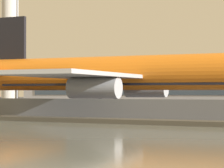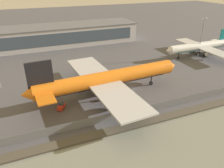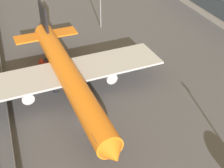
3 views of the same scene
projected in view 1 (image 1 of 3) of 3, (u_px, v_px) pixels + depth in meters
name	position (u px, v px, depth m)	size (l,w,h in m)	color
ground_plane	(194.00, 116.00, 74.85)	(500.00, 500.00, 0.00)	#4C4C51
shoreline_seawall	(133.00, 121.00, 56.58)	(320.00, 3.00, 0.50)	#474238
perimeter_fence	(150.00, 110.00, 60.61)	(280.00, 0.10, 2.58)	slate
cargo_jet_orange	(124.00, 74.00, 78.26)	(55.79, 48.08, 15.74)	orange
baggage_tug	(23.00, 109.00, 82.85)	(3.02, 3.57, 1.80)	red
control_tower	(10.00, 20.00, 162.17)	(10.16, 10.16, 45.15)	beige
terminal_building	(201.00, 84.00, 143.98)	(103.59, 21.60, 11.31)	#B2B2B7
apron_light_mast_apron_west	(17.00, 44.00, 111.22)	(3.20, 0.40, 24.52)	gray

